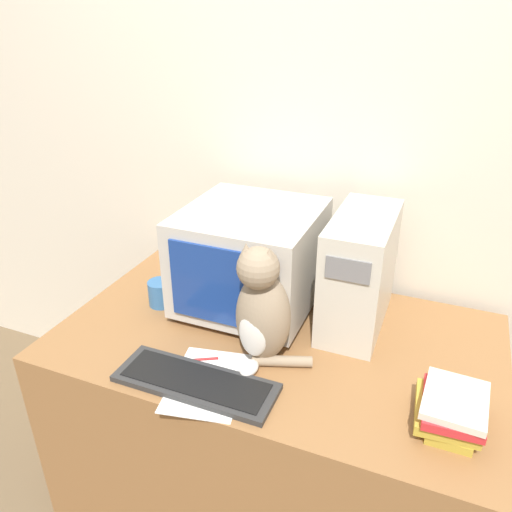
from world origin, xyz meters
TOP-DOWN VIEW (x-y plane):
  - wall_back at (0.00, 0.92)m, footprint 7.00×0.05m
  - desk at (0.00, 0.43)m, footprint 1.44×0.85m
  - crt_monitor at (-0.15, 0.57)m, footprint 0.45×0.47m
  - computer_tower at (0.22, 0.61)m, footprint 0.19×0.42m
  - keyboard at (-0.13, 0.11)m, footprint 0.48×0.16m
  - cat at (-0.00, 0.30)m, footprint 0.26×0.21m
  - book_stack at (0.55, 0.22)m, footprint 0.18×0.21m
  - pen at (-0.19, 0.20)m, footprint 0.14×0.08m
  - paper_sheet at (-0.10, 0.13)m, footprint 0.26×0.33m
  - mug at (-0.46, 0.45)m, footprint 0.10×0.09m

SIDE VIEW (x-z plane):
  - desk at x=0.00m, z-range 0.00..0.78m
  - paper_sheet at x=-0.10m, z-range 0.78..0.78m
  - pen at x=-0.19m, z-range 0.78..0.78m
  - keyboard at x=-0.13m, z-range 0.78..0.80m
  - mug at x=-0.46m, z-range 0.78..0.87m
  - book_stack at x=0.55m, z-range 0.78..0.88m
  - cat at x=0.00m, z-range 0.75..1.15m
  - crt_monitor at x=-0.15m, z-range 0.78..1.15m
  - computer_tower at x=0.22m, z-range 0.78..1.17m
  - wall_back at x=0.00m, z-range 0.00..2.50m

